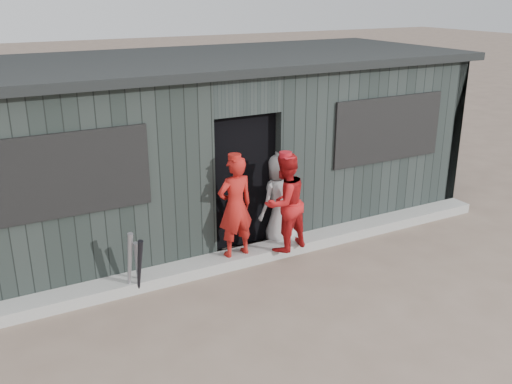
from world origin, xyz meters
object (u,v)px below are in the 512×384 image
player_red_left (235,207)px  player_grey_back (280,200)px  bat_mid (137,266)px  player_red_right (285,202)px  bat_right (139,268)px  bat_left (130,264)px  dugout (204,143)px

player_red_left → player_grey_back: size_ratio=1.00×
bat_mid → player_red_right: size_ratio=0.50×
bat_mid → player_red_left: 1.48m
bat_mid → player_red_left: size_ratio=0.49×
player_red_right → player_red_left: bearing=-26.4°
bat_right → player_red_right: bearing=1.8°
bat_left → bat_right: 0.12m
player_grey_back → dugout: 1.64m
bat_mid → bat_right: bearing=-97.5°
bat_right → player_grey_back: bearing=12.2°
player_red_left → player_red_right: (0.67, -0.16, -0.01)m
player_red_right → dugout: 1.94m
bat_left → player_red_left: size_ratio=0.63×
bat_right → player_red_right: size_ratio=0.57×
bat_mid → player_red_left: player_red_left is taller
bat_left → player_red_right: 2.22m
bat_mid → player_red_right: 2.12m
bat_right → bat_mid: bearing=82.5°
player_red_right → bat_mid: bearing=-15.8°
bat_right → player_red_left: size_ratio=0.56×
bat_right → dugout: dugout is taller
bat_right → player_red_right: 2.13m
player_red_right → dugout: dugout is taller
bat_left → player_grey_back: 2.42m
player_red_left → bat_mid: bearing=-0.4°
player_red_right → dugout: size_ratio=0.16×
bat_mid → dugout: 2.63m
bat_right → player_red_left: (1.41, 0.22, 0.46)m
bat_left → bat_mid: bat_left is taller
bat_left → player_red_right: size_ratio=0.64×
bat_mid → bat_right: size_ratio=0.88×
bat_right → player_red_right: player_red_right is taller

